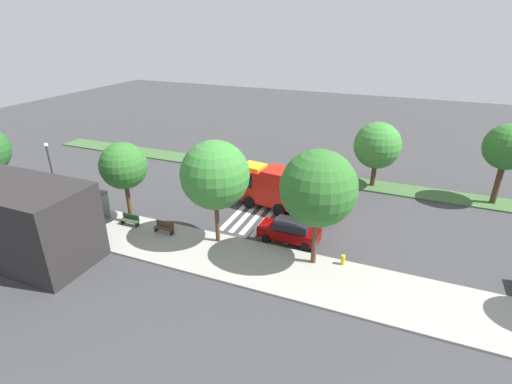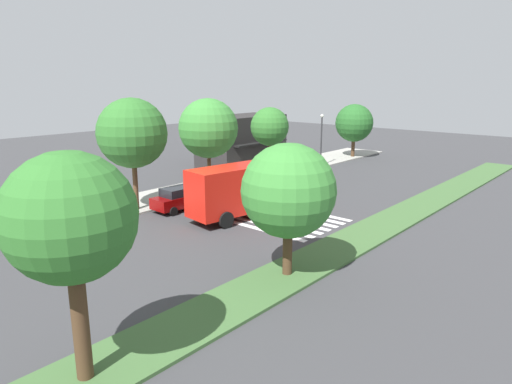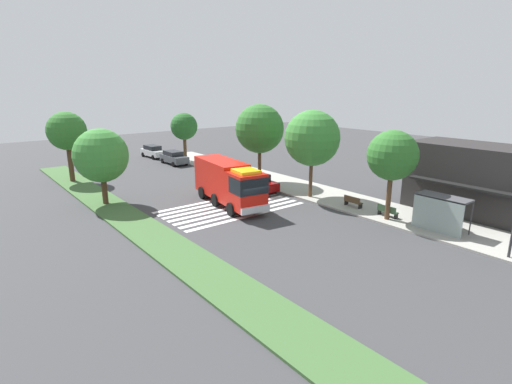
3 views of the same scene
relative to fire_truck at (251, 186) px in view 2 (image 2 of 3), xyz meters
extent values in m
plane|color=#38383A|center=(3.27, -0.37, -2.08)|extent=(120.00, 120.00, 0.00)
cube|color=#9E9B93|center=(3.27, 8.70, -2.01)|extent=(60.00, 5.27, 0.14)
cube|color=#3D6033|center=(3.27, -8.30, -2.01)|extent=(60.00, 3.00, 0.14)
cube|color=silver|center=(-2.08, -0.37, -2.08)|extent=(0.45, 11.58, 0.01)
cube|color=silver|center=(-1.18, -0.37, -2.08)|extent=(0.45, 11.58, 0.01)
cube|color=silver|center=(-0.28, -0.37, -2.08)|extent=(0.45, 11.58, 0.01)
cube|color=silver|center=(0.62, -0.37, -2.08)|extent=(0.45, 11.58, 0.01)
cube|color=silver|center=(1.52, -0.37, -2.08)|extent=(0.45, 11.58, 0.01)
cube|color=silver|center=(2.42, -0.37, -2.08)|extent=(0.45, 11.58, 0.01)
cube|color=silver|center=(3.32, -0.37, -2.08)|extent=(0.45, 11.58, 0.01)
cube|color=red|center=(2.88, -0.41, -0.10)|extent=(3.03, 2.82, 2.86)
cube|color=red|center=(-1.60, 0.23, 0.03)|extent=(6.61, 3.33, 3.13)
cube|color=black|center=(3.28, -0.47, 0.47)|extent=(2.29, 2.73, 1.26)
cube|color=silver|center=(4.32, -0.62, -1.28)|extent=(0.59, 2.46, 0.50)
cube|color=yellow|center=(2.88, -0.41, 1.45)|extent=(2.12, 1.97, 0.24)
cylinder|color=black|center=(2.78, 0.84, -1.53)|extent=(1.13, 0.45, 1.10)
cylinder|color=black|center=(2.43, -1.59, -1.53)|extent=(1.13, 0.45, 1.10)
cylinder|color=black|center=(-2.99, 1.67, -1.53)|extent=(1.13, 0.45, 1.10)
cylinder|color=black|center=(-3.34, -0.76, -1.53)|extent=(1.13, 0.45, 1.10)
cylinder|color=black|center=(-0.17, 1.26, -1.53)|extent=(1.13, 0.45, 1.10)
cylinder|color=black|center=(-0.52, -1.17, -1.53)|extent=(1.13, 0.45, 1.10)
cube|color=#720505|center=(-2.22, 4.86, -1.36)|extent=(4.65, 1.90, 0.80)
cube|color=black|center=(-2.45, 4.87, -0.66)|extent=(2.62, 1.63, 0.60)
cylinder|color=black|center=(-0.68, 5.71, -1.76)|extent=(0.65, 0.24, 0.64)
cylinder|color=black|center=(-0.73, 3.94, -1.76)|extent=(0.65, 0.24, 0.64)
cylinder|color=black|center=(-3.72, 5.79, -1.76)|extent=(0.65, 0.24, 0.64)
cylinder|color=black|center=(-3.77, 4.02, -1.76)|extent=(0.65, 0.24, 0.64)
cube|color=#4C4C51|center=(14.39, 7.91, 0.46)|extent=(3.50, 1.40, 0.12)
cube|color=#8C9E99|center=(14.39, 7.25, -0.74)|extent=(3.50, 0.08, 2.40)
cylinder|color=#333338|center=(12.69, 8.56, -0.74)|extent=(0.08, 0.08, 2.40)
cylinder|color=#333338|center=(16.09, 8.56, -0.74)|extent=(0.08, 0.08, 2.40)
cube|color=#2D472D|center=(10.39, 7.64, -1.53)|extent=(1.60, 0.50, 0.08)
cube|color=#2D472D|center=(10.39, 7.42, -1.27)|extent=(1.60, 0.06, 0.45)
cube|color=black|center=(9.67, 7.64, -1.76)|extent=(0.08, 0.45, 0.37)
cube|color=black|center=(11.11, 7.64, -1.76)|extent=(0.08, 0.45, 0.37)
cube|color=#4C3823|center=(7.10, 7.64, -1.53)|extent=(1.60, 0.50, 0.08)
cube|color=#4C3823|center=(7.10, 7.42, -1.27)|extent=(1.60, 0.06, 0.45)
cube|color=black|center=(6.38, 7.64, -1.76)|extent=(0.08, 0.45, 0.37)
cube|color=black|center=(7.82, 7.64, -1.76)|extent=(0.08, 0.45, 0.37)
cylinder|color=#2D2D30|center=(19.20, 6.66, 0.69)|extent=(0.16, 0.16, 5.27)
sphere|color=white|center=(19.20, 6.66, 3.50)|extent=(0.36, 0.36, 0.36)
cube|color=#282626|center=(14.10, 13.81, 0.69)|extent=(9.90, 4.95, 5.55)
cube|color=black|center=(14.10, 10.93, 0.72)|extent=(7.92, 0.80, 0.16)
cylinder|color=#513823|center=(-4.69, 7.06, -0.03)|extent=(0.36, 0.36, 3.82)
sphere|color=#2D6B28|center=(-4.69, 7.06, 3.62)|extent=(4.97, 4.97, 4.97)
cylinder|color=#513823|center=(2.67, 7.06, -0.13)|extent=(0.32, 0.32, 3.62)
sphere|color=#387F33|center=(2.67, 7.06, 3.40)|extent=(4.91, 4.91, 4.91)
cylinder|color=#513823|center=(10.71, 7.06, -0.14)|extent=(0.36, 0.36, 3.60)
sphere|color=#2D6B28|center=(10.71, 7.06, 2.95)|extent=(3.68, 3.68, 3.68)
cylinder|color=#47301E|center=(27.08, 7.06, -0.68)|extent=(0.44, 0.44, 2.52)
sphere|color=#235B23|center=(27.08, 7.06, 2.18)|extent=(4.57, 4.57, 4.57)
cylinder|color=#47301E|center=(-17.43, -8.30, 0.01)|extent=(0.52, 0.52, 3.91)
sphere|color=#2D6B28|center=(-17.43, -8.30, 3.35)|extent=(3.96, 3.96, 3.96)
cylinder|color=#47301E|center=(-6.78, -8.30, -0.65)|extent=(0.46, 0.46, 2.59)
sphere|color=#387F33|center=(-6.78, -8.30, 2.22)|extent=(4.50, 4.50, 4.50)
cylinder|color=gold|center=(-6.63, 6.56, -1.59)|extent=(0.28, 0.28, 0.70)
camera|label=1|loc=(-9.47, 29.06, 13.34)|focal=26.97mm
camera|label=2|loc=(-23.63, -20.84, 7.25)|focal=32.34mm
camera|label=3|loc=(26.63, -18.29, 7.79)|focal=27.51mm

